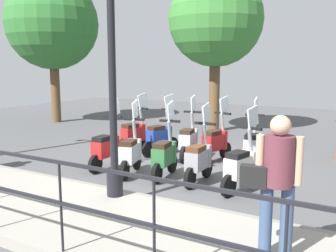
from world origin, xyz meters
The scene contains 17 objects.
ground_plane centered at (0.00, 0.00, 0.00)m, with size 28.00×28.00×0.00m, color #4C4C4F.
promenade_walkway centered at (-3.15, 0.00, 0.07)m, with size 2.20×20.00×0.15m.
fence_railing centered at (-4.20, 0.00, 0.89)m, with size 0.04×16.03×1.07m.
lamp_post_near centered at (-2.40, 0.02, 2.07)m, with size 0.26×0.90×4.33m.
pedestrian_with_bag centered at (-3.13, -2.73, 1.08)m, with size 0.41×0.63×1.59m.
tree_large centered at (3.74, 7.71, 3.87)m, with size 3.58×3.58×5.68m.
tree_distant centered at (4.82, 1.31, 3.75)m, with size 3.14×3.14×5.35m.
scooter_near_0 centered at (-0.78, -1.57, 0.48)m, with size 1.21×0.51×1.54m.
scooter_near_1 centered at (-0.69, -0.69, 0.48)m, with size 1.23×0.44×1.54m.
scooter_near_2 centered at (-0.73, 0.05, 0.48)m, with size 1.23×0.45×1.54m.
scooter_near_3 centered at (-0.89, 0.77, 0.48)m, with size 1.20×0.54×1.54m.
scooter_near_4 centered at (-0.79, 1.48, 0.48)m, with size 1.23×0.44×1.54m.
scooter_far_0 centered at (1.04, -1.21, 0.48)m, with size 1.23×0.45×1.54m.
scooter_far_1 centered at (1.00, -0.34, 0.48)m, with size 1.22×0.50×1.54m.
scooter_far_2 centered at (0.88, 0.30, 0.48)m, with size 1.23×0.47×1.54m.
scooter_far_3 centered at (0.95, 1.15, 0.48)m, with size 1.21×0.53×1.54m.
scooter_far_4 centered at (0.92, 1.93, 0.48)m, with size 1.22×0.48×1.54m.
Camera 1 is at (-7.08, -3.64, 2.25)m, focal length 40.00 mm.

